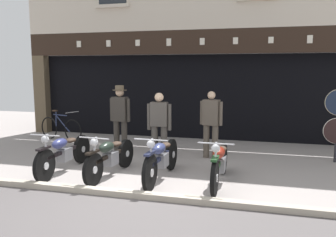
# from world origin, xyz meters

# --- Properties ---
(ground) EXTENTS (22.47, 22.00, 0.18)m
(ground) POSITION_xyz_m (0.00, -0.98, -0.04)
(ground) COLOR gray
(shop_facade) EXTENTS (10.77, 4.42, 6.42)m
(shop_facade) POSITION_xyz_m (-0.00, 7.00, 1.73)
(shop_facade) COLOR black
(shop_facade) RESTS_ON ground
(motorcycle_left) EXTENTS (0.62, 2.08, 0.92)m
(motorcycle_left) POSITION_xyz_m (-1.76, 1.09, 0.42)
(motorcycle_left) COLOR black
(motorcycle_left) RESTS_ON ground
(motorcycle_center_left) EXTENTS (0.62, 1.93, 0.91)m
(motorcycle_center_left) POSITION_xyz_m (-0.70, 1.06, 0.42)
(motorcycle_center_left) COLOR black
(motorcycle_center_left) RESTS_ON ground
(motorcycle_center) EXTENTS (0.62, 2.04, 0.93)m
(motorcycle_center) POSITION_xyz_m (0.35, 1.12, 0.43)
(motorcycle_center) COLOR black
(motorcycle_center) RESTS_ON ground
(motorcycle_center_right) EXTENTS (0.62, 1.98, 0.92)m
(motorcycle_center_right) POSITION_xyz_m (1.47, 1.14, 0.42)
(motorcycle_center_right) COLOR black
(motorcycle_center_right) RESTS_ON ground
(salesman_left) EXTENTS (0.56, 0.36, 1.74)m
(salesman_left) POSITION_xyz_m (-1.25, 2.95, 0.97)
(salesman_left) COLOR #38332D
(salesman_left) RESTS_ON ground
(shopkeeper_center) EXTENTS (0.56, 0.26, 1.62)m
(shopkeeper_center) POSITION_xyz_m (-0.04, 2.32, 0.89)
(shopkeeper_center) COLOR #47423D
(shopkeeper_center) RESTS_ON ground
(salesman_right) EXTENTS (0.55, 0.29, 1.62)m
(salesman_right) POSITION_xyz_m (1.06, 3.02, 0.90)
(salesman_right) COLOR brown
(salesman_right) RESTS_ON ground
(advert_board_near) EXTENTS (0.73, 0.03, 0.95)m
(advert_board_near) POSITION_xyz_m (-1.87, 5.40, 1.80)
(advert_board_near) COLOR silver
(advert_board_far) EXTENTS (0.79, 0.03, 1.05)m
(advert_board_far) POSITION_xyz_m (-3.01, 5.40, 1.84)
(advert_board_far) COLOR silver
(leaning_bicycle) EXTENTS (1.68, 0.66, 0.94)m
(leaning_bicycle) POSITION_xyz_m (-3.66, 4.04, 0.37)
(leaning_bicycle) COLOR black
(leaning_bicycle) RESTS_ON ground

